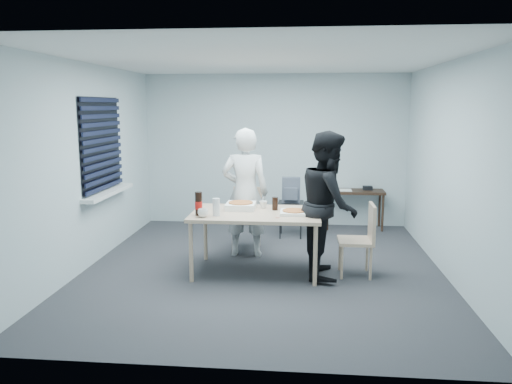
# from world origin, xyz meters

# --- Properties ---
(room) EXTENTS (5.00, 5.00, 5.00)m
(room) POSITION_xyz_m (-2.20, 0.40, 1.44)
(room) COLOR #2D2C31
(room) RESTS_ON ground
(dining_table) EXTENTS (1.57, 1.00, 0.76)m
(dining_table) POSITION_xyz_m (-0.08, -0.13, 0.71)
(dining_table) COLOR tan
(dining_table) RESTS_ON ground
(chair_far) EXTENTS (0.42, 0.42, 0.89)m
(chair_far) POSITION_xyz_m (-0.31, 0.93, 0.51)
(chair_far) COLOR tan
(chair_far) RESTS_ON ground
(chair_right) EXTENTS (0.42, 0.42, 0.89)m
(chair_right) POSITION_xyz_m (1.23, -0.14, 0.51)
(chair_right) COLOR tan
(chair_right) RESTS_ON ground
(person_white) EXTENTS (0.65, 0.42, 1.77)m
(person_white) POSITION_xyz_m (-0.29, 0.57, 0.89)
(person_white) COLOR silver
(person_white) RESTS_ON ground
(person_black) EXTENTS (0.47, 0.86, 1.77)m
(person_black) POSITION_xyz_m (0.81, -0.16, 0.89)
(person_black) COLOR black
(person_black) RESTS_ON ground
(side_table) EXTENTS (0.99, 0.44, 0.66)m
(side_table) POSITION_xyz_m (1.36, 2.28, 0.58)
(side_table) COLOR #381F17
(side_table) RESTS_ON ground
(stool) EXTENTS (0.40, 0.40, 0.56)m
(stool) POSITION_xyz_m (0.31, 1.63, 0.45)
(stool) COLOR black
(stool) RESTS_ON ground
(backpack) EXTENTS (0.28, 0.21, 0.40)m
(backpack) POSITION_xyz_m (0.31, 1.62, 0.75)
(backpack) COLOR slate
(backpack) RESTS_ON stool
(pizza_box_a) EXTENTS (0.36, 0.36, 0.09)m
(pizza_box_a) POSITION_xyz_m (-0.29, 0.04, 0.81)
(pizza_box_a) COLOR white
(pizza_box_a) RESTS_ON dining_table
(pizza_box_b) EXTENTS (0.33, 0.33, 0.05)m
(pizza_box_b) POSITION_xyz_m (0.39, -0.19, 0.79)
(pizza_box_b) COLOR white
(pizza_box_b) RESTS_ON dining_table
(mug_a) EXTENTS (0.17, 0.17, 0.10)m
(mug_a) POSITION_xyz_m (-0.67, -0.47, 0.81)
(mug_a) COLOR white
(mug_a) RESTS_ON dining_table
(mug_b) EXTENTS (0.10, 0.10, 0.09)m
(mug_b) POSITION_xyz_m (-0.01, 0.12, 0.81)
(mug_b) COLOR white
(mug_b) RESTS_ON dining_table
(cola_glass) EXTENTS (0.09, 0.09, 0.16)m
(cola_glass) POSITION_xyz_m (0.15, 0.02, 0.85)
(cola_glass) COLOR black
(cola_glass) RESTS_ON dining_table
(soda_bottle) EXTENTS (0.09, 0.09, 0.28)m
(soda_bottle) POSITION_xyz_m (-0.74, -0.37, 0.90)
(soda_bottle) COLOR black
(soda_bottle) RESTS_ON dining_table
(plastic_cups) EXTENTS (0.11, 0.11, 0.21)m
(plastic_cups) POSITION_xyz_m (-0.53, -0.38, 0.87)
(plastic_cups) COLOR silver
(plastic_cups) RESTS_ON dining_table
(rubber_band) EXTENTS (0.06, 0.06, 0.00)m
(rubber_band) POSITION_xyz_m (0.20, -0.42, 0.77)
(rubber_band) COLOR red
(rubber_band) RESTS_ON dining_table
(papers) EXTENTS (0.20, 0.27, 0.00)m
(papers) POSITION_xyz_m (1.21, 2.27, 0.66)
(papers) COLOR white
(papers) RESTS_ON side_table
(black_box) EXTENTS (0.17, 0.14, 0.07)m
(black_box) POSITION_xyz_m (1.58, 2.32, 0.69)
(black_box) COLOR black
(black_box) RESTS_ON side_table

